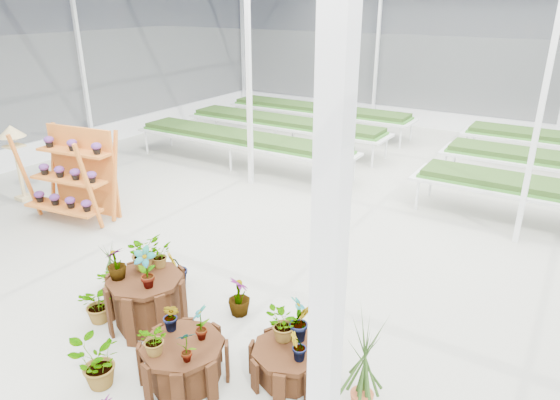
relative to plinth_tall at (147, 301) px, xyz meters
The scene contains 10 objects.
ground_plane 1.74m from the plinth_tall, 56.06° to the left, with size 24.00×24.00×0.00m, color gray.
greenhouse_shell 2.55m from the plinth_tall, 56.06° to the left, with size 18.00×24.00×4.50m, color white, non-canonical shape.
steel_frame 2.55m from the plinth_tall, 56.06° to the left, with size 18.00×24.00×4.50m, color silver, non-canonical shape.
nursery_benches 8.67m from the plinth_tall, 83.70° to the left, with size 16.00×7.00×0.84m, color silver, non-canonical shape.
plinth_tall is the anchor object (origin of this frame).
plinth_mid 1.34m from the plinth_tall, 26.57° to the right, with size 1.00×1.00×0.53m, color #361B0C.
plinth_low 2.21m from the plinth_tall, ahead, with size 0.91×0.91×0.41m, color #361B0C.
shelf_rack 4.31m from the plinth_tall, 155.43° to the left, with size 1.73×0.92×1.84m, color #C36421, non-canonical shape.
bird_table 6.10m from the plinth_tall, 162.28° to the left, with size 0.41×0.41×1.71m, color tan, non-canonical shape.
nursery_plants 0.73m from the plinth_tall, ahead, with size 4.72×2.87×1.32m.
Camera 1 is at (3.66, -5.40, 4.20)m, focal length 32.00 mm.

